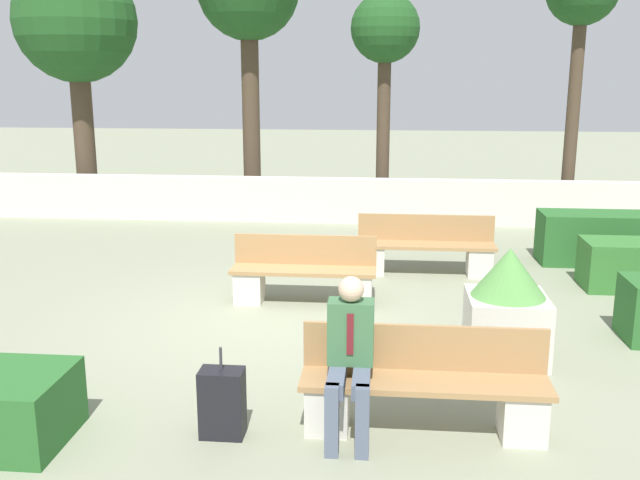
% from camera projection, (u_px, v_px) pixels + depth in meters
% --- Properties ---
extents(ground_plane, '(60.00, 60.00, 0.00)m').
position_uv_depth(ground_plane, '(276.00, 319.00, 8.78)').
color(ground_plane, gray).
extents(perimeter_wall, '(14.65, 0.30, 0.90)m').
position_uv_depth(perimeter_wall, '(320.00, 200.00, 14.40)').
color(perimeter_wall, beige).
rests_on(perimeter_wall, ground_plane).
extents(bench_front, '(2.08, 0.49, 0.87)m').
position_uv_depth(bench_front, '(424.00, 392.00, 5.98)').
color(bench_front, '#A37A4C').
rests_on(bench_front, ground_plane).
extents(bench_left_side, '(2.05, 0.49, 0.87)m').
position_uv_depth(bench_left_side, '(426.00, 251.00, 10.71)').
color(bench_left_side, '#A37A4C').
rests_on(bench_left_side, ground_plane).
extents(bench_right_side, '(1.90, 0.48, 0.87)m').
position_uv_depth(bench_right_side, '(304.00, 278.00, 9.36)').
color(bench_right_side, '#A37A4C').
rests_on(bench_right_side, ground_plane).
extents(person_seated_man, '(0.38, 0.63, 1.35)m').
position_uv_depth(person_seated_man, '(350.00, 351.00, 5.81)').
color(person_seated_man, '#515B70').
rests_on(person_seated_man, ground_plane).
extents(hedge_block_mid_left, '(2.00, 0.77, 0.81)m').
position_uv_depth(hedge_block_mid_left, '(604.00, 238.00, 11.29)').
color(hedge_block_mid_left, '#286028').
rests_on(hedge_block_mid_left, ground_plane).
extents(planter_corner_left, '(0.82, 0.82, 1.21)m').
position_uv_depth(planter_corner_left, '(507.00, 306.00, 7.45)').
color(planter_corner_left, beige).
rests_on(planter_corner_left, ground_plane).
extents(suitcase, '(0.36, 0.23, 0.78)m').
position_uv_depth(suitcase, '(222.00, 403.00, 5.91)').
color(suitcase, black).
rests_on(suitcase, ground_plane).
extents(tree_leftmost, '(2.54, 2.54, 5.29)m').
position_uv_depth(tree_leftmost, '(76.00, 25.00, 14.87)').
color(tree_leftmost, '#473828').
rests_on(tree_leftmost, ground_plane).
extents(tree_center_right, '(1.40, 1.40, 4.55)m').
position_uv_depth(tree_center_right, '(385.00, 37.00, 14.41)').
color(tree_center_right, '#473828').
rests_on(tree_center_right, ground_plane).
extents(tree_rightmost, '(1.40, 1.40, 5.24)m').
position_uv_depth(tree_rightmost, '(582.00, 1.00, 13.67)').
color(tree_rightmost, '#473828').
rests_on(tree_rightmost, ground_plane).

